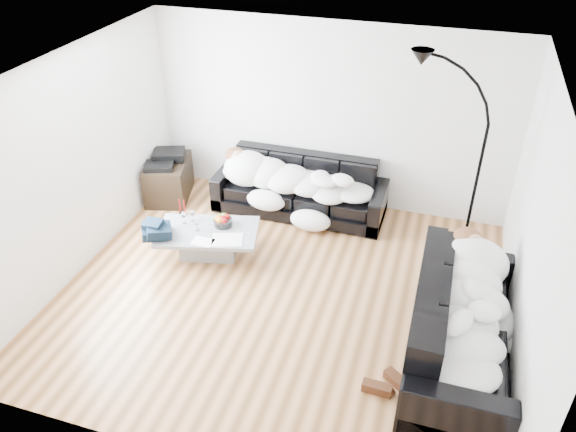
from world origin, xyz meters
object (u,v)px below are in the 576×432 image
(wine_glass_c, at_px, (197,225))
(sleeper_right, at_px, (466,308))
(wine_glass_a, at_px, (193,216))
(shoes, at_px, (386,384))
(candle_left, at_px, (180,207))
(sofa_back, at_px, (300,187))
(coffee_table, at_px, (209,242))
(wine_glass_b, at_px, (184,218))
(sofa_right, at_px, (463,323))
(sleeper_back, at_px, (299,174))
(stereo, at_px, (166,158))
(fruit_bowl, at_px, (223,220))
(av_cabinet, at_px, (168,179))
(floor_lamp, at_px, (476,183))
(candle_right, at_px, (185,208))

(wine_glass_c, bearing_deg, sleeper_right, -14.10)
(wine_glass_a, distance_m, shoes, 3.23)
(wine_glass_c, bearing_deg, candle_left, 142.29)
(sofa_back, bearing_deg, coffee_table, -121.43)
(wine_glass_b, bearing_deg, sofa_right, -14.69)
(sofa_right, bearing_deg, sofa_back, 46.64)
(wine_glass_c, bearing_deg, sleeper_back, 54.73)
(sleeper_right, xyz_separation_m, stereo, (-4.27, 2.00, -0.02))
(fruit_bowl, distance_m, wine_glass_c, 0.33)
(sofa_back, relative_size, fruit_bowl, 10.08)
(coffee_table, bearing_deg, wine_glass_a, 151.53)
(sofa_right, xyz_separation_m, av_cabinet, (-4.27, 2.00, -0.17))
(av_cabinet, bearing_deg, wine_glass_b, -68.52)
(fruit_bowl, distance_m, candle_left, 0.64)
(fruit_bowl, relative_size, wine_glass_a, 1.54)
(sleeper_back, bearing_deg, wine_glass_a, -133.53)
(fruit_bowl, xyz_separation_m, wine_glass_c, (-0.26, -0.21, 0.01))
(floor_lamp, bearing_deg, wine_glass_b, -149.21)
(wine_glass_a, bearing_deg, sofa_back, 47.70)
(stereo, bearing_deg, sofa_back, -14.67)
(sleeper_back, height_order, stereo, sleeper_back)
(sofa_back, bearing_deg, av_cabinet, -174.74)
(coffee_table, height_order, av_cabinet, av_cabinet)
(wine_glass_a, distance_m, floor_lamp, 3.48)
(sleeper_right, xyz_separation_m, candle_left, (-3.62, 1.11, -0.19))
(sleeper_right, distance_m, candle_right, 3.72)
(wine_glass_c, bearing_deg, wine_glass_a, 129.10)
(sofa_back, relative_size, wine_glass_a, 15.48)
(candle_right, xyz_separation_m, stereo, (-0.73, 0.91, 0.17))
(sofa_back, distance_m, shoes, 3.30)
(fruit_bowl, height_order, av_cabinet, av_cabinet)
(fruit_bowl, distance_m, wine_glass_a, 0.41)
(shoes, bearing_deg, wine_glass_c, 165.09)
(coffee_table, bearing_deg, sleeper_back, 57.58)
(coffee_table, xyz_separation_m, candle_right, (-0.42, 0.24, 0.29))
(candle_left, height_order, av_cabinet, candle_left)
(wine_glass_a, relative_size, candle_right, 0.71)
(av_cabinet, bearing_deg, candle_right, -66.23)
(sleeper_back, bearing_deg, av_cabinet, -176.19)
(wine_glass_a, bearing_deg, fruit_bowl, 3.31)
(wine_glass_b, distance_m, candle_right, 0.20)
(stereo, xyz_separation_m, floor_lamp, (4.23, -0.39, 0.51))
(floor_lamp, bearing_deg, candle_left, -152.73)
(candle_left, relative_size, candle_right, 0.98)
(coffee_table, relative_size, shoes, 2.58)
(sleeper_back, height_order, wine_glass_a, sleeper_back)
(coffee_table, xyz_separation_m, fruit_bowl, (0.14, 0.17, 0.25))
(sofa_back, distance_m, wine_glass_a, 1.60)
(sleeper_back, height_order, coffee_table, sleeper_back)
(sofa_back, distance_m, candle_right, 1.65)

